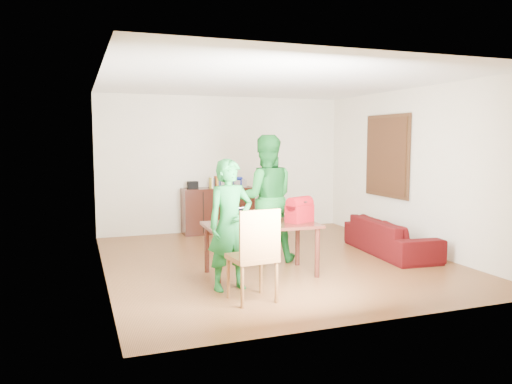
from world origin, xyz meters
name	(u,v)px	position (x,y,z in m)	size (l,w,h in m)	color
room	(272,175)	(0.01, 0.13, 1.31)	(5.20, 5.70, 2.90)	#4C2C13
table	(261,230)	(-0.48, -0.69, 0.63)	(1.55, 0.92, 0.71)	black
chair	(253,274)	(-0.96, -1.70, 0.32)	(0.53, 0.51, 1.08)	brown
person_near	(230,225)	(-1.07, -1.17, 0.81)	(0.59, 0.39, 1.61)	#156025
person_far	(265,198)	(-0.13, 0.06, 0.96)	(0.93, 0.73, 1.92)	#155E1E
laptop	(245,222)	(-0.72, -0.71, 0.76)	(0.35, 0.28, 0.22)	white
bananas	(271,226)	(-0.48, -1.06, 0.74)	(0.15, 0.10, 0.06)	gold
bottle	(276,220)	(-0.41, -1.03, 0.81)	(0.06, 0.06, 0.19)	#573B13
red_bag	(300,212)	(0.07, -0.74, 0.85)	(0.37, 0.22, 0.28)	maroon
sofa	(391,236)	(1.95, -0.20, 0.28)	(1.91, 0.75, 0.56)	#350608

